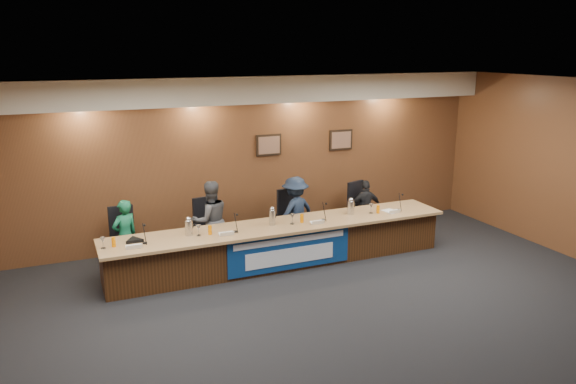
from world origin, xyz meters
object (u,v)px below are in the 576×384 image
object	(u,v)px
panelist_d	(366,208)
carafe_mid	(272,218)
banner	(290,251)
office_chair_c	(293,221)
carafe_right	(351,208)
carafe_left	(189,228)
speakerphone	(134,240)
office_chair_d	(363,212)
panelist_c	(295,212)
panelist_b	(210,220)
panelist_a	(125,236)
office_chair_a	(125,242)
dais_body	(281,245)
office_chair_b	(209,232)

from	to	relation	value
panelist_d	carafe_mid	xyz separation A→B (m)	(-2.31, -0.76, 0.30)
banner	carafe_mid	bearing A→B (deg)	112.04
office_chair_c	carafe_mid	world-z (taller)	carafe_mid
banner	carafe_right	bearing A→B (deg)	17.26
carafe_left	speakerphone	bearing A→B (deg)	178.23
office_chair_c	office_chair_d	world-z (taller)	same
panelist_c	panelist_d	world-z (taller)	panelist_c
panelist_b	carafe_mid	bearing A→B (deg)	135.21
panelist_a	office_chair_a	bearing A→B (deg)	-114.95
dais_body	office_chair_d	bearing A→B (deg)	21.46
panelist_a	office_chair_d	size ratio (longest dim) A/B	2.62
panelist_b	carafe_mid	xyz separation A→B (m)	(0.88, -0.76, 0.16)
banner	carafe_left	bearing A→B (deg)	165.26
office_chair_c	carafe_mid	xyz separation A→B (m)	(-0.77, -0.86, 0.40)
panelist_a	office_chair_d	bearing A→B (deg)	156.27
office_chair_a	panelist_b	bearing A→B (deg)	-7.44
dais_body	carafe_left	size ratio (longest dim) A/B	24.23
panelist_b	carafe_left	size ratio (longest dim) A/B	5.81
carafe_left	panelist_d	bearing A→B (deg)	11.10
panelist_a	office_chair_b	size ratio (longest dim) A/B	2.62
office_chair_c	speakerphone	bearing A→B (deg)	-176.91
office_chair_d	panelist_d	bearing A→B (deg)	-108.54
panelist_a	carafe_right	distance (m)	3.99
office_chair_d	carafe_left	world-z (taller)	carafe_left
panelist_a	panelist_b	bearing A→B (deg)	155.05
panelist_a	dais_body	bearing A→B (deg)	138.63
carafe_left	speakerphone	size ratio (longest dim) A/B	0.77
panelist_a	office_chair_b	distance (m)	1.49
panelist_b	panelist_c	bearing A→B (deg)	175.92
banner	panelist_a	size ratio (longest dim) A/B	1.75
panelist_a	panelist_c	distance (m)	3.13
panelist_b	office_chair_c	world-z (taller)	panelist_b
office_chair_d	carafe_right	world-z (taller)	carafe_right
office_chair_a	carafe_right	distance (m)	4.03
carafe_left	speakerphone	distance (m)	0.87
office_chair_c	panelist_d	bearing A→B (deg)	-15.36
panelist_d	speakerphone	xyz separation A→B (m)	(-4.62, -0.71, 0.20)
office_chair_d	carafe_left	distance (m)	3.87
banner	panelist_a	world-z (taller)	panelist_a
banner	office_chair_d	world-z (taller)	banner
dais_body	panelist_b	xyz separation A→B (m)	(-1.05, 0.74, 0.37)
office_chair_a	speakerphone	world-z (taller)	speakerphone
carafe_mid	carafe_right	distance (m)	1.55
panelist_b	carafe_right	bearing A→B (deg)	159.31
panelist_c	office_chair_c	xyz separation A→B (m)	(0.00, 0.10, -0.20)
panelist_a	speakerphone	size ratio (longest dim) A/B	3.93
carafe_left	carafe_right	size ratio (longest dim) A/B	1.02
office_chair_d	carafe_left	xyz separation A→B (m)	(-3.76, -0.84, 0.39)
office_chair_a	office_chair_b	bearing A→B (deg)	-3.58
banner	office_chair_d	size ratio (longest dim) A/B	4.58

